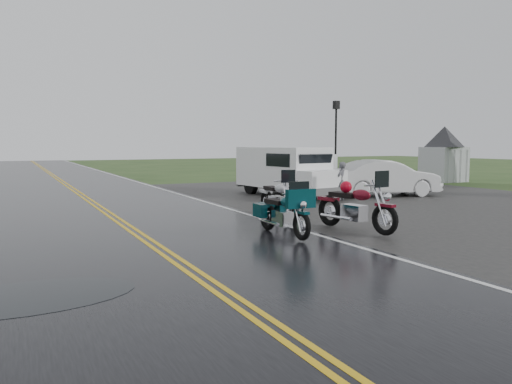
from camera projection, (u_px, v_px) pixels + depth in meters
ground at (172, 259)px, 9.54m from camera, size 120.00×120.00×0.00m
road at (92, 203)px, 18.45m from camera, size 8.00×100.00×0.04m
parking_pad at (414, 202)px, 18.88m from camera, size 14.00×24.00×0.03m
visitor_center at (444, 140)px, 28.89m from camera, size 16.00×10.00×4.80m
motorcycle_red at (385, 207)px, 11.59m from camera, size 1.30×2.64×1.49m
motorcycle_teal at (302, 214)px, 11.00m from camera, size 0.82×2.24×1.32m
motorcycle_silver at (290, 198)px, 14.00m from camera, size 1.07×2.42×1.39m
van_white at (299, 174)px, 18.82m from camera, size 2.74×5.57×2.10m
person_at_van at (341, 182)px, 19.02m from camera, size 0.65×0.59×1.48m
sedan_white at (384, 179)px, 20.72m from camera, size 4.78×2.52×1.50m
lamp_post_far_right at (336, 143)px, 26.55m from camera, size 0.39×0.39×4.51m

